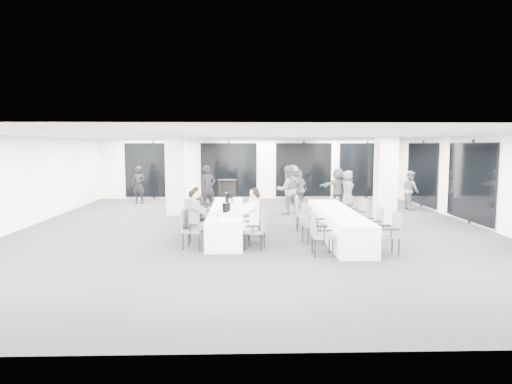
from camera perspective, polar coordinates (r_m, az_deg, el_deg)
The scene contains 43 objects.
room at distance 14.54m, azimuth 3.18°, elevation 1.41°, with size 14.04×16.04×2.84m.
column_left at distance 16.76m, azimuth -10.10°, elevation 1.98°, with size 0.60×0.60×2.80m, color silver.
column_right at distance 15.07m, azimuth 15.88°, elevation 1.40°, with size 0.60×0.60×2.80m, color silver.
banquet_table_main at distance 13.09m, azimuth -3.63°, elevation -3.57°, with size 0.90×5.00×0.75m, color white.
banquet_table_side at distance 12.65m, azimuth 10.14°, elevation -3.99°, with size 0.90×5.00×0.75m, color white.
cocktail_table at distance 18.52m, azimuth -3.60°, elevation -0.16°, with size 0.81×0.81×1.12m.
chair_main_left_near at distance 11.28m, azimuth -8.21°, elevation -4.26°, with size 0.58×0.61×0.97m.
chair_main_left_second at distance 12.06m, azimuth -7.79°, elevation -3.49°, with size 0.60×0.64×1.00m.
chair_main_left_mid at distance 12.77m, azimuth -7.46°, elevation -2.88°, with size 0.61×0.65×1.03m.
chair_main_left_fourth at distance 13.82m, azimuth -6.99°, elevation -2.35°, with size 0.53×0.58×0.97m.
chair_main_left_far at distance 14.75m, azimuth -6.66°, elevation -1.81°, with size 0.51×0.56×0.97m.
chair_main_right_near at distance 11.09m, azimuth 0.30°, elevation -4.47°, with size 0.58×0.60×0.94m.
chair_main_right_second at distance 11.79m, azimuth 0.18°, elevation -3.91°, with size 0.53×0.56×0.91m.
chair_main_right_mid at distance 12.74m, azimuth 0.05°, elevation -3.18°, with size 0.53×0.56×0.91m.
chair_main_right_fourth at distance 13.78m, azimuth -0.08°, elevation -2.50°, with size 0.48×0.53×0.90m.
chair_main_right_far at distance 14.71m, azimuth -0.18°, elevation -1.94°, with size 0.53×0.56×0.90m.
chair_side_left_near at distance 10.58m, azimuth 7.86°, elevation -4.96°, with size 0.49×0.55×0.96m.
chair_side_left_mid at distance 11.87m, azimuth 6.79°, elevation -3.59°, with size 0.60×0.64×1.02m.
chair_side_left_far at distance 13.49m, azimuth 5.75°, elevation -2.36°, with size 0.55×0.61×1.04m.
chair_side_right_near at distance 10.99m, azimuth 16.50°, elevation -4.67°, with size 0.52×0.58×0.98m.
chair_side_right_mid at distance 12.21m, azimuth 14.59°, elevation -3.72°, with size 0.47×0.53×0.92m.
chair_side_right_far at distance 13.72m, azimuth 12.76°, elevation -2.57°, with size 0.55×0.59×0.95m.
seated_guest_a at distance 11.20m, azimuth -7.40°, elevation -2.96°, with size 0.50×0.38×1.44m.
seated_guest_b at distance 12.03m, azimuth -7.00°, elevation -2.34°, with size 0.50×0.38×1.44m.
seated_guest_c at distance 11.06m, azimuth -0.54°, elevation -3.03°, with size 0.50×0.38×1.44m.
seated_guest_d at distance 11.75m, azimuth -0.60°, elevation -2.49°, with size 0.50×0.38×1.44m.
standing_guest_a at distance 17.87m, azimuth -6.02°, elevation 0.91°, with size 0.71×0.57×1.95m, color black.
standing_guest_b at distance 16.71m, azimuth 3.94°, elevation 0.69°, with size 0.97×0.59×2.01m, color #5B5F63.
standing_guest_c at distance 19.51m, azimuth 4.64°, elevation 1.24°, with size 1.21×0.62×1.87m, color #5B5F63.
standing_guest_d at distance 17.79m, azimuth 5.51°, elevation 0.54°, with size 1.02×0.57×1.73m, color #5B5F63.
standing_guest_e at distance 18.58m, azimuth 11.39°, elevation 0.64°, with size 0.82×0.50×1.70m, color #5B5F63.
standing_guest_f at distance 18.89m, azimuth 10.19°, elevation 0.89°, with size 1.65×0.63×1.80m, color #5B5F63.
standing_guest_g at distance 20.18m, azimuth -14.44°, elevation 1.15°, with size 0.66×0.53×1.82m, color black.
standing_guest_h at distance 18.78m, azimuth 18.74°, elevation 0.53°, with size 0.83×0.51×1.73m, color #5B5F63.
ice_bucket_near at distance 12.15m, azimuth -3.72°, elevation -1.95°, with size 0.21×0.21×0.24m, color black.
ice_bucket_far at distance 14.23m, azimuth -3.39°, elevation -0.71°, with size 0.24×0.24×0.27m, color black.
water_bottle_a at distance 11.06m, azimuth -4.78°, elevation -2.85°, with size 0.06×0.06×0.20m, color silver.
water_bottle_b at distance 13.26m, azimuth -3.26°, elevation -1.31°, with size 0.07×0.07×0.23m, color silver.
water_bottle_c at distance 15.07m, azimuth -3.73°, elevation -0.47°, with size 0.07×0.07×0.21m, color silver.
plate_a at distance 11.72m, azimuth -4.38°, elevation -2.79°, with size 0.21×0.21×0.03m.
plate_b at distance 11.23m, azimuth -3.11°, elevation -3.17°, with size 0.20×0.20×0.03m.
plate_c at distance 12.37m, azimuth -3.88°, elevation -2.32°, with size 0.19×0.19×0.03m.
wine_glass at distance 11.12m, azimuth -3.37°, elevation -2.63°, with size 0.07×0.07×0.18m.
Camera 1 is at (-0.33, -13.33, 2.55)m, focal length 32.00 mm.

